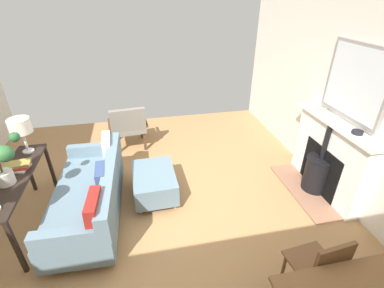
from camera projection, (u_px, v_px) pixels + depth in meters
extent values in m
cube|color=#A87A4C|center=(151.00, 212.00, 3.67)|extent=(5.33, 6.08, 0.01)
cube|color=silver|center=(356.00, 98.00, 3.44)|extent=(0.12, 6.08, 2.81)
cube|color=#93664C|center=(302.00, 190.00, 4.04)|extent=(0.40, 1.30, 0.03)
cube|color=white|center=(329.00, 159.00, 3.83)|extent=(0.19, 1.37, 1.05)
cube|color=black|center=(321.00, 169.00, 3.90)|extent=(0.06, 0.77, 0.67)
cylinder|color=black|center=(317.00, 174.00, 3.94)|extent=(0.36, 0.36, 0.50)
cylinder|color=black|center=(321.00, 159.00, 3.81)|extent=(0.38, 0.38, 0.02)
cylinder|color=black|center=(326.00, 143.00, 3.68)|extent=(0.07, 0.07, 0.50)
cube|color=white|center=(337.00, 123.00, 3.56)|extent=(0.24, 1.45, 0.05)
cube|color=gray|center=(356.00, 82.00, 3.31)|extent=(0.04, 0.99, 0.91)
cube|color=silver|center=(355.00, 83.00, 3.30)|extent=(0.01, 0.91, 0.83)
cylinder|color=#9E9384|center=(322.00, 110.00, 3.83)|extent=(0.12, 0.12, 0.04)
torus|color=#9E9384|center=(322.00, 109.00, 3.82)|extent=(0.12, 0.12, 0.01)
cylinder|color=black|center=(357.00, 132.00, 3.24)|extent=(0.13, 0.13, 0.04)
torus|color=black|center=(358.00, 131.00, 3.23)|extent=(0.13, 0.13, 0.01)
cylinder|color=#B2B2B7|center=(78.00, 180.00, 4.20)|extent=(0.04, 0.04, 0.10)
cylinder|color=#B2B2B7|center=(50.00, 267.00, 2.89)|extent=(0.04, 0.04, 0.10)
cylinder|color=#B2B2B7|center=(119.00, 176.00, 4.29)|extent=(0.04, 0.04, 0.10)
cylinder|color=#B2B2B7|center=(110.00, 258.00, 2.98)|extent=(0.04, 0.04, 0.10)
cube|color=slate|center=(88.00, 200.00, 3.48)|extent=(0.83, 1.82, 0.32)
cube|color=slate|center=(111.00, 177.00, 3.37)|extent=(0.20, 1.80, 0.32)
cube|color=slate|center=(94.00, 150.00, 4.08)|extent=(0.74, 0.15, 0.18)
cube|color=slate|center=(69.00, 238.00, 2.64)|extent=(0.74, 0.15, 0.18)
cube|color=beige|center=(107.00, 149.00, 3.92)|extent=(0.14, 0.41, 0.40)
cube|color=#334775|center=(102.00, 180.00, 3.33)|extent=(0.13, 0.35, 0.35)
cube|color=maroon|center=(95.00, 214.00, 2.79)|extent=(0.15, 0.42, 0.41)
cylinder|color=#B2B2B7|center=(138.00, 182.00, 4.16)|extent=(0.03, 0.03, 0.09)
cylinder|color=#B2B2B7|center=(141.00, 211.00, 3.62)|extent=(0.03, 0.03, 0.09)
cylinder|color=#B2B2B7|center=(168.00, 178.00, 4.25)|extent=(0.03, 0.03, 0.09)
cylinder|color=#B2B2B7|center=(175.00, 206.00, 3.71)|extent=(0.03, 0.03, 0.09)
cube|color=slate|center=(154.00, 182.00, 3.83)|extent=(0.59, 0.81, 0.31)
cube|color=#4C3321|center=(141.00, 130.00, 5.38)|extent=(0.05, 0.05, 0.37)
cube|color=#4C3321|center=(115.00, 133.00, 5.25)|extent=(0.05, 0.05, 0.37)
cube|color=#4C3321|center=(145.00, 141.00, 4.99)|extent=(0.05, 0.05, 0.37)
cube|color=#4C3321|center=(116.00, 145.00, 4.85)|extent=(0.05, 0.05, 0.37)
cube|color=slate|center=(128.00, 127.00, 5.02)|extent=(0.65, 0.62, 0.08)
cube|color=slate|center=(128.00, 120.00, 4.69)|extent=(0.61, 0.17, 0.42)
cube|color=#4C3321|center=(145.00, 120.00, 5.06)|extent=(0.09, 0.53, 0.04)
cube|color=#4C3321|center=(109.00, 125.00, 4.89)|extent=(0.09, 0.53, 0.04)
cube|color=black|center=(51.00, 168.00, 3.94)|extent=(0.04, 0.04, 0.71)
cube|color=black|center=(17.00, 248.00, 2.73)|extent=(0.04, 0.04, 0.71)
cube|color=black|center=(29.00, 170.00, 3.89)|extent=(0.04, 0.04, 0.71)
cube|color=black|center=(14.00, 178.00, 3.13)|extent=(0.35, 1.49, 0.03)
cylinder|color=white|center=(28.00, 151.00, 3.59)|extent=(0.14, 0.14, 0.02)
cylinder|color=white|center=(25.00, 142.00, 3.52)|extent=(0.03, 0.03, 0.26)
cylinder|color=silver|center=(20.00, 126.00, 3.41)|extent=(0.26, 0.26, 0.19)
cylinder|color=silver|center=(5.00, 178.00, 2.97)|extent=(0.18, 0.18, 0.15)
sphere|color=#2D6633|center=(4.00, 154.00, 2.77)|extent=(0.18, 0.18, 0.18)
sphere|color=#26562D|center=(14.00, 137.00, 2.86)|extent=(0.11, 0.11, 0.11)
cube|color=beige|center=(17.00, 168.00, 3.24)|extent=(0.28, 0.24, 0.02)
cube|color=#B23833|center=(18.00, 166.00, 3.24)|extent=(0.27, 0.20, 0.03)
cube|color=olive|center=(17.00, 164.00, 3.23)|extent=(0.30, 0.21, 0.03)
cylinder|color=brown|center=(383.00, 286.00, 2.38)|extent=(0.05, 0.05, 0.71)
cylinder|color=brown|center=(311.00, 261.00, 2.76)|extent=(0.04, 0.04, 0.43)
cylinder|color=brown|center=(283.00, 269.00, 2.68)|extent=(0.04, 0.04, 0.43)
cube|color=brown|center=(313.00, 264.00, 2.48)|extent=(0.44, 0.44, 0.02)
cube|color=brown|center=(332.00, 264.00, 2.23)|extent=(0.36, 0.07, 0.40)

